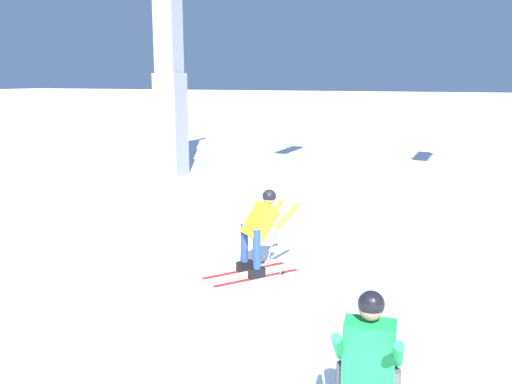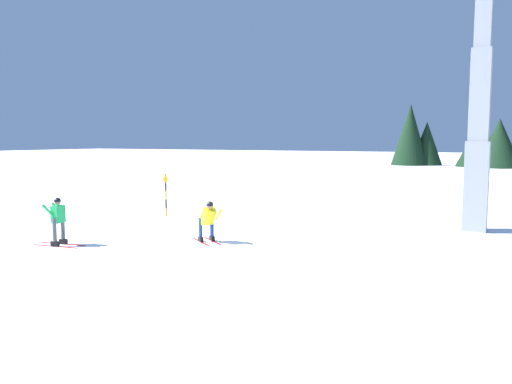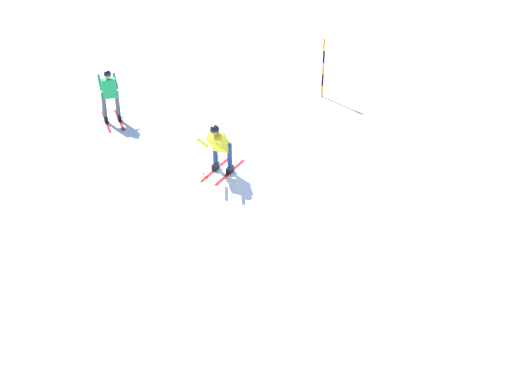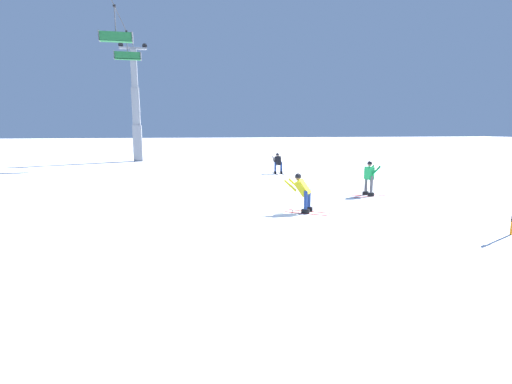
{
  "view_description": "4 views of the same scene",
  "coord_description": "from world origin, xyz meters",
  "px_view_note": "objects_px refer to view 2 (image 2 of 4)",
  "views": [
    {
      "loc": [
        3.15,
        -7.71,
        3.27
      ],
      "look_at": [
        -0.62,
        1.17,
        1.29
      ],
      "focal_mm": 39.02,
      "sensor_mm": 36.0,
      "label": 1
    },
    {
      "loc": [
        14.39,
        10.04,
        3.51
      ],
      "look_at": [
        0.24,
        2.77,
        1.88
      ],
      "focal_mm": 36.33,
      "sensor_mm": 36.0,
      "label": 2
    },
    {
      "loc": [
        1.64,
        15.54,
        7.73
      ],
      "look_at": [
        -0.72,
        3.51,
        0.97
      ],
      "focal_mm": 45.91,
      "sensor_mm": 36.0,
      "label": 3
    },
    {
      "loc": [
        -13.26,
        5.19,
        3.0
      ],
      "look_at": [
        -1.37,
        2.61,
        0.99
      ],
      "focal_mm": 26.5,
      "sensor_mm": 36.0,
      "label": 4
    }
  ],
  "objects_px": {
    "skier_carving_main": "(208,218)",
    "trail_marker_pole": "(166,193)",
    "lift_tower_near": "(479,113)",
    "skier_distant_uphill": "(58,218)"
  },
  "relations": [
    {
      "from": "skier_carving_main",
      "to": "trail_marker_pole",
      "type": "distance_m",
      "value": 6.45
    },
    {
      "from": "lift_tower_near",
      "to": "skier_distant_uphill",
      "type": "xyz_separation_m",
      "value": [
        9.25,
        -12.04,
        -3.56
      ]
    },
    {
      "from": "skier_carving_main",
      "to": "trail_marker_pole",
      "type": "bearing_deg",
      "value": -130.28
    },
    {
      "from": "lift_tower_near",
      "to": "skier_distant_uphill",
      "type": "distance_m",
      "value": 15.59
    },
    {
      "from": "skier_carving_main",
      "to": "skier_distant_uphill",
      "type": "xyz_separation_m",
      "value": [
        2.69,
        -4.15,
        0.08
      ]
    },
    {
      "from": "skier_distant_uphill",
      "to": "skier_carving_main",
      "type": "bearing_deg",
      "value": 122.95
    },
    {
      "from": "lift_tower_near",
      "to": "trail_marker_pole",
      "type": "bearing_deg",
      "value": -79.37
    },
    {
      "from": "trail_marker_pole",
      "to": "lift_tower_near",
      "type": "bearing_deg",
      "value": 100.63
    },
    {
      "from": "trail_marker_pole",
      "to": "skier_distant_uphill",
      "type": "relative_size",
      "value": 1.07
    },
    {
      "from": "lift_tower_near",
      "to": "trail_marker_pole",
      "type": "xyz_separation_m",
      "value": [
        2.4,
        -12.81,
        -3.41
      ]
    }
  ]
}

